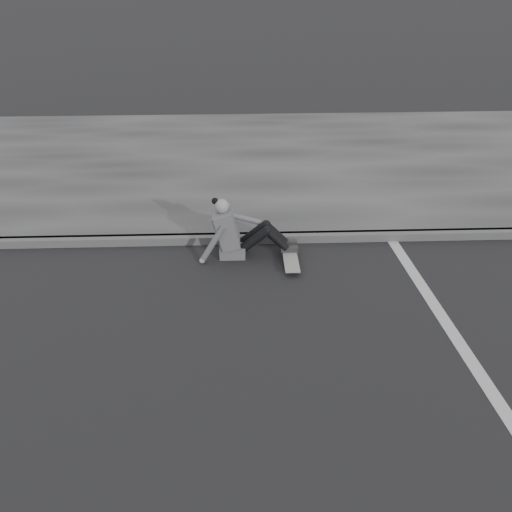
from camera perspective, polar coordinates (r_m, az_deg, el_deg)
The scene contains 6 objects.
ground at distance 6.28m, azimuth -1.13°, elevation -10.13°, with size 80.00×80.00×0.00m, color black.
curb at distance 8.37m, azimuth -1.50°, elevation 1.77°, with size 24.00×0.16×0.12m, color #494949.
sidewalk at distance 11.12m, azimuth -1.74°, elevation 9.29°, with size 24.00×6.00×0.12m, color #373737.
road_stripe at distance 6.09m, azimuth 24.26°, elevation -15.05°, with size 0.15×7.32×0.01m, color #A8A8A8.
skateboard at distance 7.87m, azimuth 3.46°, elevation -0.21°, with size 0.20×0.78×0.09m.
seated_woman at distance 7.91m, azimuth -1.94°, elevation 2.40°, with size 1.38×0.46×0.88m.
Camera 1 is at (-0.06, -4.76, 4.10)m, focal length 40.00 mm.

